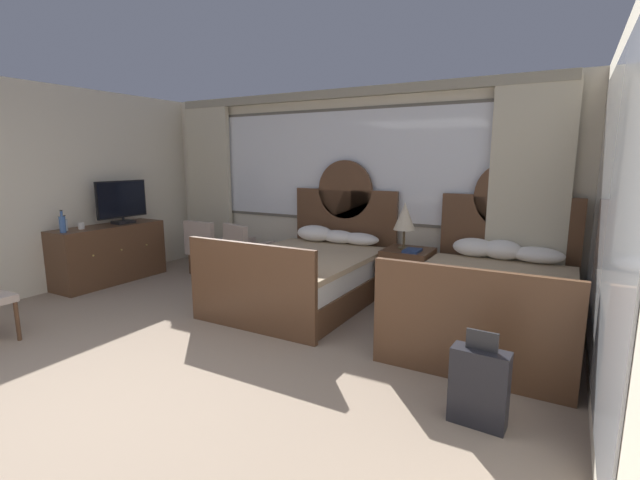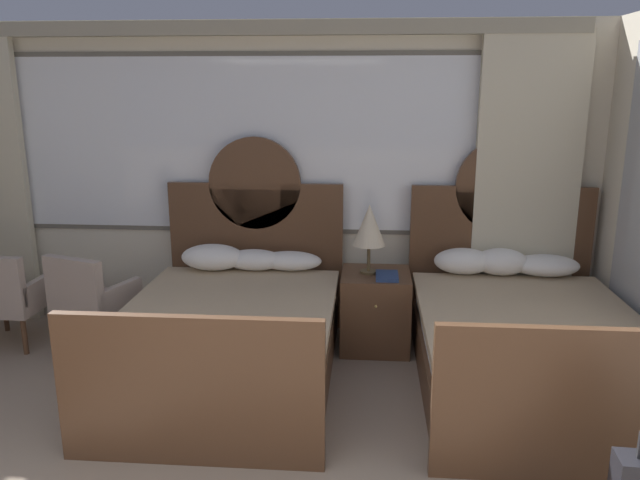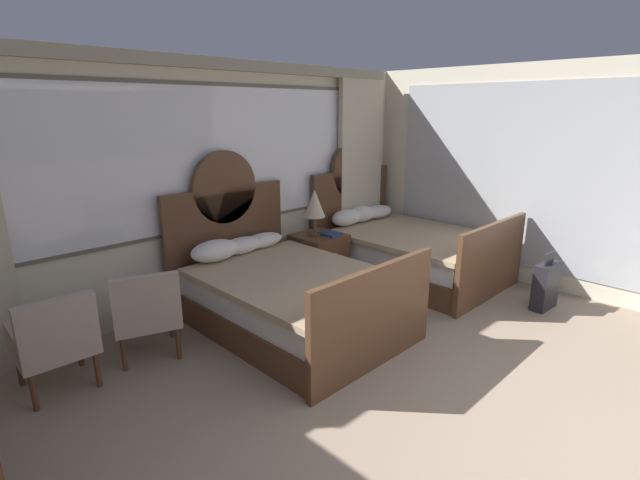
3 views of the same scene
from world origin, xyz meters
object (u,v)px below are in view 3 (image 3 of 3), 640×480
bed_near_mirror (408,249)px  table_lamp_on_nightstand (314,204)px  suitcase_on_floor (545,286)px  armchair_by_window_left (146,310)px  armchair_by_window_centre (55,339)px  book_on_nightstand (330,234)px  nightstand_between_beds (319,259)px  bed_near_window (286,293)px

bed_near_mirror → table_lamp_on_nightstand: size_ratio=3.87×
suitcase_on_floor → armchair_by_window_left: bearing=149.8°
suitcase_on_floor → table_lamp_on_nightstand: bearing=119.6°
table_lamp_on_nightstand → bed_near_mirror: bearing=-28.4°
armchair_by_window_left → armchair_by_window_centre: bearing=-179.7°
bed_near_mirror → table_lamp_on_nightstand: bearing=151.6°
book_on_nightstand → armchair_by_window_left: size_ratio=0.31×
nightstand_between_beds → bed_near_mirror: bearing=-29.5°
bed_near_window → nightstand_between_beds: (1.07, 0.61, -0.03)m
bed_near_mirror → armchair_by_window_left: bed_near_mirror is taller
nightstand_between_beds → armchair_by_window_centre: bearing=-175.9°
bed_near_window → book_on_nightstand: bed_near_window is taller
nightstand_between_beds → armchair_by_window_left: size_ratio=0.78×
suitcase_on_floor → armchair_by_window_centre: bearing=154.3°
table_lamp_on_nightstand → suitcase_on_floor: table_lamp_on_nightstand is taller
table_lamp_on_nightstand → book_on_nightstand: size_ratio=2.22×
table_lamp_on_nightstand → armchair_by_window_left: bearing=-174.3°
bed_near_mirror → nightstand_between_beds: (-1.07, 0.61, -0.04)m
bed_near_window → armchair_by_window_left: bed_near_window is taller
armchair_by_window_left → suitcase_on_floor: size_ratio=1.27×
armchair_by_window_centre → bed_near_mirror: bearing=-5.2°
suitcase_on_floor → nightstand_between_beds: bearing=118.5°
bed_near_window → nightstand_between_beds: bed_near_window is taller
nightstand_between_beds → armchair_by_window_centre: armchair_by_window_centre is taller
armchair_by_window_centre → suitcase_on_floor: armchair_by_window_centre is taller
bed_near_window → table_lamp_on_nightstand: 1.37m
bed_near_mirror → book_on_nightstand: (-0.98, 0.49, 0.30)m
bed_near_mirror → book_on_nightstand: bearing=153.4°
armchair_by_window_centre → suitcase_on_floor: 4.84m
armchair_by_window_centre → nightstand_between_beds: bearing=4.1°
nightstand_between_beds → book_on_nightstand: book_on_nightstand is taller
book_on_nightstand → bed_near_mirror: bearing=-26.6°
bed_near_window → armchair_by_window_left: size_ratio=2.69×
nightstand_between_beds → table_lamp_on_nightstand: size_ratio=1.13×
bed_near_window → armchair_by_window_centre: size_ratio=2.69×
nightstand_between_beds → armchair_by_window_centre: 3.11m
armchair_by_window_centre → book_on_nightstand: bearing=2.0°
table_lamp_on_nightstand → armchair_by_window_centre: (-3.03, -0.23, -0.60)m
bed_near_window → table_lamp_on_nightstand: size_ratio=3.87×
bed_near_mirror → table_lamp_on_nightstand: 1.46m
nightstand_between_beds → bed_near_window: bearing=-150.4°
bed_near_window → bed_near_mirror: size_ratio=1.00×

